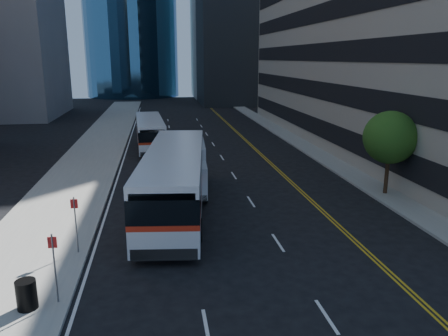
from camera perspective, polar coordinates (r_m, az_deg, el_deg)
name	(u,v)px	position (r m, az deg, el deg)	size (l,w,h in m)	color
ground	(279,263)	(18.74, 7.22, -12.20)	(160.00, 160.00, 0.00)	black
sidewalk_west	(97,149)	(42.33, -16.20, 2.42)	(5.00, 90.00, 0.15)	gray
sidewalk_east	(299,143)	(44.13, 9.78, 3.25)	(2.00, 90.00, 0.15)	gray
street_tree	(390,138)	(28.16, 20.88, 3.74)	(3.20, 3.20, 5.10)	#332114
bus_front	(175,179)	(23.86, -6.43, -1.45)	(4.41, 13.73, 3.48)	silver
bus_rear	(150,132)	(41.98, -9.66, 4.70)	(2.98, 10.90, 2.78)	white
box_truck	(188,167)	(27.78, -4.67, 0.14)	(2.52, 6.33, 2.97)	white
trash_can	(27,295)	(16.48, -24.39, -14.82)	(0.67, 0.67, 1.01)	black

